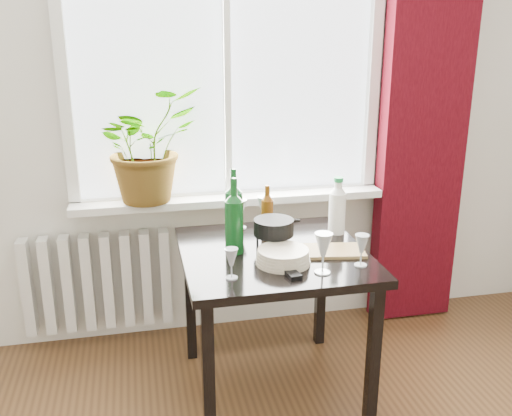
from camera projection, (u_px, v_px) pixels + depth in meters
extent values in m
cube|color=white|center=(226.00, 53.00, 2.99)|extent=(1.72, 0.08, 1.62)
cube|color=white|center=(230.00, 198.00, 3.16)|extent=(1.72, 0.20, 0.04)
cube|color=#34040B|center=(425.00, 108.00, 3.22)|extent=(0.50, 0.12, 2.56)
cube|color=silver|center=(98.00, 281.00, 3.18)|extent=(0.80, 0.10, 0.55)
cube|color=black|center=(274.00, 255.00, 2.66)|extent=(0.85, 0.85, 0.04)
cube|color=black|center=(208.00, 378.00, 2.36)|extent=(0.05, 0.05, 0.70)
cube|color=black|center=(190.00, 299.00, 3.04)|extent=(0.05, 0.05, 0.70)
cube|color=black|center=(373.00, 357.00, 2.50)|extent=(0.05, 0.05, 0.70)
cube|color=black|center=(321.00, 286.00, 3.18)|extent=(0.05, 0.05, 0.70)
imported|color=#2B661B|center=(146.00, 145.00, 2.97)|extent=(0.71, 0.69, 0.60)
cylinder|color=beige|center=(283.00, 257.00, 2.50)|extent=(0.28, 0.28, 0.07)
cube|color=black|center=(288.00, 270.00, 2.42)|extent=(0.08, 0.18, 0.02)
cube|color=olive|center=(334.00, 251.00, 2.63)|extent=(0.30, 0.22, 0.01)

